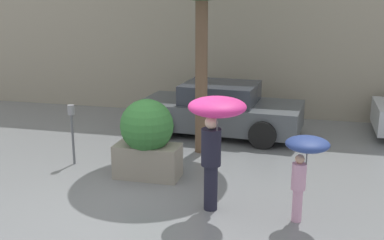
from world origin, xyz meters
name	(u,v)px	position (x,y,z in m)	size (l,w,h in m)	color
ground_plane	(143,199)	(0.00, 0.00, 0.00)	(40.00, 40.00, 0.00)	slate
building_facade	(218,10)	(0.00, 6.50, 3.00)	(18.00, 0.30, 6.00)	#9E937F
planter_box	(147,137)	(-0.26, 1.03, 0.81)	(1.26, 1.02, 1.55)	gray
person_adult	(215,124)	(1.29, -0.15, 1.49)	(0.91, 0.91, 1.92)	#1E1E2D
person_child	(305,156)	(2.69, -0.19, 1.09)	(0.66, 0.66, 1.39)	#D199B7
parked_car_near	(220,110)	(0.52, 4.35, 0.60)	(4.14, 2.24, 1.29)	#4C5156
parking_meter	(72,122)	(-2.01, 1.36, 0.91)	(0.14, 0.14, 1.27)	#595B60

